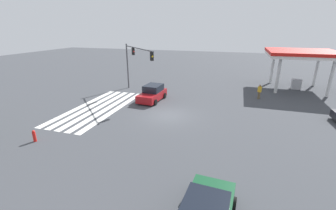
% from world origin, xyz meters
% --- Properties ---
extents(ground_plane, '(118.50, 118.50, 0.00)m').
position_xyz_m(ground_plane, '(0.00, 0.00, 0.00)').
color(ground_plane, '#3D3F44').
extents(crosswalk_markings, '(11.57, 4.40, 0.01)m').
position_xyz_m(crosswalk_markings, '(0.00, -7.29, 0.00)').
color(crosswalk_markings, silver).
rests_on(crosswalk_markings, ground_plane).
extents(traffic_signal_mast, '(6.03, 6.03, 5.71)m').
position_xyz_m(traffic_signal_mast, '(-6.05, -6.05, 4.23)').
color(traffic_signal_mast, '#47474C').
rests_on(traffic_signal_mast, ground_plane).
extents(car_3, '(4.29, 2.36, 1.68)m').
position_xyz_m(car_3, '(-3.89, -3.01, 0.77)').
color(car_3, maroon).
rests_on(car_3, ground_plane).
extents(gas_station_canopy, '(8.04, 8.04, 4.95)m').
position_xyz_m(gas_station_canopy, '(-13.92, 13.17, 4.40)').
color(gas_station_canopy, silver).
rests_on(gas_station_canopy, ground_plane).
extents(pedestrian, '(0.41, 0.41, 1.65)m').
position_xyz_m(pedestrian, '(-7.89, 8.27, 0.92)').
color(pedestrian, brown).
rests_on(pedestrian, ground_plane).
extents(fire_hydrant, '(0.22, 0.22, 0.86)m').
position_xyz_m(fire_hydrant, '(7.52, -7.53, 0.43)').
color(fire_hydrant, red).
rests_on(fire_hydrant, ground_plane).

